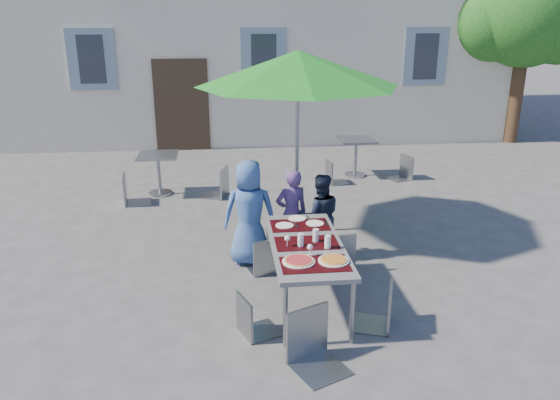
{
  "coord_description": "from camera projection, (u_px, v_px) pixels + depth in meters",
  "views": [
    {
      "loc": [
        -1.03,
        -5.92,
        3.19
      ],
      "look_at": [
        -0.34,
        0.56,
        0.97
      ],
      "focal_mm": 35.0,
      "sensor_mm": 36.0,
      "label": 1
    }
  ],
  "objects": [
    {
      "name": "child_0",
      "position": [
        249.0,
        213.0,
        7.18
      ],
      "size": [
        0.72,
        0.49,
        1.43
      ],
      "primitive_type": "imported",
      "rotation": [
        0.0,
        0.0,
        3.08
      ],
      "color": "#385B9A",
      "rests_on": "ground"
    },
    {
      "name": "chair_5",
      "position": [
        314.0,
        306.0,
        5.06
      ],
      "size": [
        0.62,
        0.62,
        1.05
      ],
      "color": "gray",
      "rests_on": "ground"
    },
    {
      "name": "chair_1",
      "position": [
        284.0,
        222.0,
        7.25
      ],
      "size": [
        0.52,
        0.53,
        0.97
      ],
      "color": "gray",
      "rests_on": "ground"
    },
    {
      "name": "chair_2",
      "position": [
        337.0,
        228.0,
        6.99
      ],
      "size": [
        0.51,
        0.52,
        1.01
      ],
      "color": "gray",
      "rests_on": "ground"
    },
    {
      "name": "dining_table",
      "position": [
        307.0,
        248.0,
        6.15
      ],
      "size": [
        0.8,
        1.85,
        0.76
      ],
      "color": "#49494E",
      "rests_on": "ground"
    },
    {
      "name": "bg_chair_r_1",
      "position": [
        404.0,
        154.0,
        10.99
      ],
      "size": [
        0.52,
        0.52,
        0.91
      ],
      "color": "gray",
      "rests_on": "ground"
    },
    {
      "name": "cafe_table_0",
      "position": [
        159.0,
        167.0,
        10.04
      ],
      "size": [
        0.71,
        0.71,
        0.77
      ],
      "color": "#A8ABAF",
      "rests_on": "ground"
    },
    {
      "name": "tree",
      "position": [
        528.0,
        12.0,
        13.4
      ],
      "size": [
        3.6,
        3.0,
        4.7
      ],
      "color": "#442E1D",
      "rests_on": "ground"
    },
    {
      "name": "chair_3",
      "position": [
        252.0,
        293.0,
        5.59
      ],
      "size": [
        0.49,
        0.48,
        0.84
      ],
      "color": "gray",
      "rests_on": "ground"
    },
    {
      "name": "ground",
      "position": [
        312.0,
        288.0,
        6.71
      ],
      "size": [
        90.0,
        90.0,
        0.0
      ],
      "primitive_type": "plane",
      "color": "#434345",
      "rests_on": "ground"
    },
    {
      "name": "bg_chair_r_0",
      "position": [
        218.0,
        164.0,
        9.88
      ],
      "size": [
        0.58,
        0.58,
        1.04
      ],
      "color": "#91979C",
      "rests_on": "ground"
    },
    {
      "name": "chair_0",
      "position": [
        265.0,
        234.0,
        6.96
      ],
      "size": [
        0.5,
        0.51,
        0.91
      ],
      "color": "gray",
      "rests_on": "ground"
    },
    {
      "name": "bg_chair_l_1",
      "position": [
        334.0,
        159.0,
        10.71
      ],
      "size": [
        0.44,
        0.43,
        0.86
      ],
      "color": "gray",
      "rests_on": "ground"
    },
    {
      "name": "child_1",
      "position": [
        292.0,
        214.0,
        7.42
      ],
      "size": [
        0.5,
        0.39,
        1.24
      ],
      "primitive_type": "imported",
      "rotation": [
        0.0,
        0.0,
        3.35
      ],
      "color": "#533975",
      "rests_on": "ground"
    },
    {
      "name": "bg_chair_l_0",
      "position": [
        129.0,
        172.0,
        9.52
      ],
      "size": [
        0.49,
        0.49,
        1.0
      ],
      "color": "gray",
      "rests_on": "ground"
    },
    {
      "name": "pizza_near_right",
      "position": [
        334.0,
        260.0,
        5.67
      ],
      "size": [
        0.32,
        0.32,
        0.03
      ],
      "color": "white",
      "rests_on": "dining_table"
    },
    {
      "name": "patio_umbrella",
      "position": [
        298.0,
        69.0,
        7.65
      ],
      "size": [
        2.94,
        2.94,
        2.72
      ],
      "color": "#A8ABAF",
      "rests_on": "ground"
    },
    {
      "name": "pizza_near_left",
      "position": [
        299.0,
        261.0,
        5.65
      ],
      "size": [
        0.34,
        0.34,
        0.03
      ],
      "color": "white",
      "rests_on": "dining_table"
    },
    {
      "name": "child_2",
      "position": [
        320.0,
        216.0,
        7.39
      ],
      "size": [
        0.59,
        0.35,
        1.19
      ],
      "primitive_type": "imported",
      "rotation": [
        0.0,
        0.0,
        3.12
      ],
      "color": "#171F33",
      "rests_on": "ground"
    },
    {
      "name": "place_settings",
      "position": [
        299.0,
        222.0,
        6.72
      ],
      "size": [
        0.64,
        0.44,
        0.01
      ],
      "color": "white",
      "rests_on": "dining_table"
    },
    {
      "name": "cafe_table_1",
      "position": [
        356.0,
        150.0,
        11.19
      ],
      "size": [
        0.73,
        0.73,
        0.78
      ],
      "color": "#A8ABAF",
      "rests_on": "ground"
    },
    {
      "name": "chair_4",
      "position": [
        382.0,
        281.0,
        5.71
      ],
      "size": [
        0.53,
        0.52,
        0.93
      ],
      "color": "gray",
      "rests_on": "ground"
    },
    {
      "name": "glassware",
      "position": [
        311.0,
        240.0,
        6.02
      ],
      "size": [
        0.5,
        0.44,
        0.15
      ],
      "color": "silver",
      "rests_on": "dining_table"
    }
  ]
}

